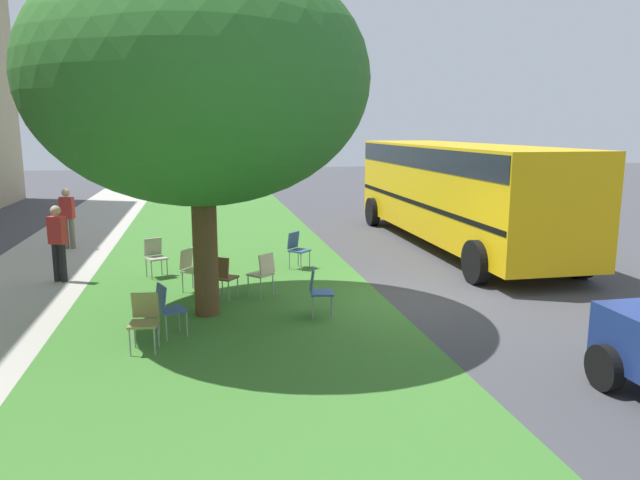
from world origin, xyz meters
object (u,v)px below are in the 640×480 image
(chair_1, at_px, (168,306))
(pedestrian_1, at_px, (68,216))
(chair_2, at_px, (191,267))
(chair_0, at_px, (263,271))
(chair_4, at_px, (223,275))
(street_tree, at_px, (199,80))
(chair_6, at_px, (155,254))
(chair_3, at_px, (297,247))
(chair_5, at_px, (144,317))
(chair_7, at_px, (318,288))
(pedestrian_0, at_px, (58,240))
(school_bus, at_px, (456,185))

(chair_1, distance_m, pedestrian_1, 8.52)
(chair_1, distance_m, chair_2, 2.76)
(chair_0, relative_size, chair_4, 1.00)
(street_tree, height_order, chair_6, street_tree)
(street_tree, height_order, pedestrian_1, street_tree)
(chair_0, distance_m, chair_4, 0.81)
(chair_1, bearing_deg, chair_3, -32.83)
(chair_3, height_order, chair_4, same)
(chair_5, distance_m, pedestrian_1, 8.92)
(chair_5, bearing_deg, chair_6, 2.13)
(street_tree, height_order, chair_1, street_tree)
(chair_4, xyz_separation_m, chair_6, (2.20, 1.44, 0.00))
(chair_6, distance_m, chair_7, 4.70)
(chair_0, height_order, chair_5, same)
(chair_5, bearing_deg, chair_1, -30.33)
(chair_5, bearing_deg, pedestrian_1, 18.09)
(chair_2, height_order, chair_6, same)
(chair_2, xyz_separation_m, pedestrian_1, (5.19, 3.41, 0.41))
(pedestrian_0, bearing_deg, chair_4, -121.85)
(chair_5, bearing_deg, street_tree, -30.02)
(chair_1, xyz_separation_m, school_bus, (6.16, -7.64, 1.24))
(chair_3, bearing_deg, chair_6, 93.41)
(street_tree, distance_m, pedestrian_1, 8.41)
(street_tree, xyz_separation_m, chair_7, (-0.52, -1.95, -3.61))
(chair_0, xyz_separation_m, pedestrian_1, (5.86, 4.83, 0.41))
(chair_7, height_order, pedestrian_0, pedestrian_0)
(chair_1, height_order, chair_7, same)
(chair_7, bearing_deg, chair_4, 50.06)
(chair_6, bearing_deg, street_tree, -159.86)
(chair_5, bearing_deg, chair_2, -11.12)
(chair_0, relative_size, chair_2, 1.00)
(chair_0, bearing_deg, pedestrian_0, 64.70)
(street_tree, height_order, chair_4, street_tree)
(street_tree, xyz_separation_m, chair_1, (-1.10, 0.63, -3.61))
(chair_2, xyz_separation_m, chair_7, (-2.17, -2.25, 0.00))
(chair_0, bearing_deg, chair_6, 47.24)
(chair_4, xyz_separation_m, pedestrian_0, (2.15, 3.46, 0.41))
(chair_1, xyz_separation_m, chair_4, (1.94, -0.95, 0.00))
(chair_4, relative_size, chair_5, 1.00)
(street_tree, relative_size, chair_1, 7.14)
(pedestrian_1, bearing_deg, chair_2, -146.68)
(chair_3, height_order, chair_5, same)
(chair_1, relative_size, chair_6, 1.00)
(pedestrian_0, bearing_deg, chair_2, -115.31)
(pedestrian_0, relative_size, pedestrian_1, 1.00)
(chair_3, bearing_deg, chair_5, 147.44)
(chair_4, height_order, pedestrian_1, pedestrian_1)
(chair_1, bearing_deg, street_tree, -29.87)
(street_tree, relative_size, chair_6, 7.14)
(street_tree, relative_size, pedestrian_1, 3.72)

